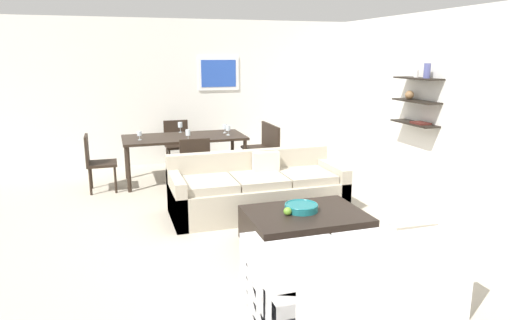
% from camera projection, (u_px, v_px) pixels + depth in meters
% --- Properties ---
extents(ground_plane, '(18.00, 18.00, 0.00)m').
position_uv_depth(ground_plane, '(258.00, 221.00, 5.80)').
color(ground_plane, '#BCB29E').
extents(back_wall_unit, '(8.40, 0.09, 2.70)m').
position_uv_depth(back_wall_unit, '(217.00, 92.00, 8.86)').
color(back_wall_unit, silver).
rests_on(back_wall_unit, ground).
extents(right_wall_shelf_unit, '(0.34, 8.20, 2.70)m').
position_uv_depth(right_wall_shelf_unit, '(436.00, 102.00, 6.95)').
color(right_wall_shelf_unit, silver).
rests_on(right_wall_shelf_unit, ground).
extents(sofa_beige, '(2.27, 0.90, 0.78)m').
position_uv_depth(sofa_beige, '(257.00, 191.00, 6.07)').
color(sofa_beige, '#B2A893').
rests_on(sofa_beige, ground).
extents(loveseat_white, '(1.63, 0.90, 0.78)m').
position_uv_depth(loveseat_white, '(354.00, 279.00, 3.70)').
color(loveseat_white, white).
rests_on(loveseat_white, ground).
extents(coffee_table, '(1.27, 0.92, 0.38)m').
position_uv_depth(coffee_table, '(305.00, 229.00, 5.04)').
color(coffee_table, black).
rests_on(coffee_table, ground).
extents(decorative_bowl, '(0.37, 0.37, 0.08)m').
position_uv_depth(decorative_bowl, '(301.00, 207.00, 5.04)').
color(decorative_bowl, '#19666B').
rests_on(decorative_bowl, coffee_table).
extents(apple_on_coffee_table, '(0.09, 0.09, 0.09)m').
position_uv_depth(apple_on_coffee_table, '(288.00, 211.00, 4.90)').
color(apple_on_coffee_table, '#669E2D').
rests_on(apple_on_coffee_table, coffee_table).
extents(dining_table, '(1.97, 0.93, 0.75)m').
position_uv_depth(dining_table, '(184.00, 140.00, 7.52)').
color(dining_table, black).
rests_on(dining_table, ground).
extents(dining_chair_head, '(0.44, 0.44, 0.88)m').
position_uv_depth(dining_chair_head, '(177.00, 141.00, 8.38)').
color(dining_chair_head, black).
rests_on(dining_chair_head, ground).
extents(dining_chair_right_near, '(0.44, 0.44, 0.88)m').
position_uv_depth(dining_chair_right_near, '(268.00, 148.00, 7.78)').
color(dining_chair_right_near, black).
rests_on(dining_chair_right_near, ground).
extents(dining_chair_right_far, '(0.44, 0.44, 0.88)m').
position_uv_depth(dining_chair_right_far, '(260.00, 144.00, 8.17)').
color(dining_chair_right_far, black).
rests_on(dining_chair_right_far, ground).
extents(dining_chair_foot, '(0.44, 0.44, 0.88)m').
position_uv_depth(dining_chair_foot, '(194.00, 163.00, 6.75)').
color(dining_chair_foot, black).
rests_on(dining_chair_foot, ground).
extents(dining_chair_left_near, '(0.44, 0.44, 0.88)m').
position_uv_depth(dining_chair_left_near, '(96.00, 159.00, 6.96)').
color(dining_chair_left_near, black).
rests_on(dining_chair_left_near, ground).
extents(wine_glass_right_far, '(0.08, 0.08, 0.15)m').
position_uv_depth(wine_glass_right_far, '(225.00, 127.00, 7.80)').
color(wine_glass_right_far, silver).
rests_on(wine_glass_right_far, dining_table).
extents(wine_glass_left_near, '(0.07, 0.07, 0.14)m').
position_uv_depth(wine_glass_left_near, '(139.00, 134.00, 7.17)').
color(wine_glass_left_near, silver).
rests_on(wine_glass_left_near, dining_table).
extents(wine_glass_foot, '(0.07, 0.07, 0.17)m').
position_uv_depth(wine_glass_foot, '(188.00, 133.00, 7.10)').
color(wine_glass_foot, silver).
rests_on(wine_glass_foot, dining_table).
extents(wine_glass_head, '(0.08, 0.08, 0.18)m').
position_uv_depth(wine_glass_head, '(180.00, 125.00, 7.86)').
color(wine_glass_head, silver).
rests_on(wine_glass_head, dining_table).
extents(wine_glass_right_near, '(0.07, 0.07, 0.16)m').
position_uv_depth(wine_glass_right_near, '(228.00, 128.00, 7.59)').
color(wine_glass_right_near, silver).
rests_on(wine_glass_right_near, dining_table).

